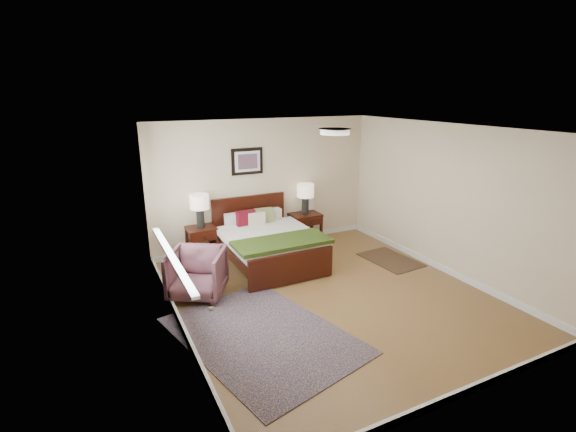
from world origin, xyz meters
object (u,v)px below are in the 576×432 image
object	(u,v)px
nightstand_left	(202,234)
lamp_right	(305,193)
bed	(268,238)
armchair	(197,274)
rug_persian	(262,335)
nightstand_right	(305,224)
lamp_left	(200,205)

from	to	relation	value
nightstand_left	lamp_right	size ratio (longest dim) A/B	1.01
lamp_right	bed	bearing A→B (deg)	-148.03
armchair	rug_persian	size ratio (longest dim) A/B	0.33
nightstand_right	lamp_left	world-z (taller)	lamp_left
nightstand_left	nightstand_right	bearing A→B (deg)	0.18
bed	armchair	world-z (taller)	bed
nightstand_left	armchair	world-z (taller)	armchair
lamp_right	lamp_left	bearing A→B (deg)	180.00
lamp_left	bed	bearing A→B (deg)	-35.48
nightstand_left	lamp_right	bearing A→B (deg)	0.57
bed	nightstand_left	distance (m)	1.22
lamp_right	armchair	bearing A→B (deg)	-151.76
bed	nightstand_right	size ratio (longest dim) A/B	3.20
nightstand_right	armchair	size ratio (longest dim) A/B	0.75
nightstand_right	rug_persian	size ratio (longest dim) A/B	0.24
nightstand_left	lamp_left	distance (m)	0.55
bed	nightstand_right	xyz separation A→B (m)	(1.15, 0.70, -0.11)
bed	lamp_right	bearing A→B (deg)	31.97
armchair	lamp_left	bearing A→B (deg)	102.98
bed	lamp_left	bearing A→B (deg)	144.52
nightstand_right	rug_persian	bearing A→B (deg)	-127.35
lamp_right	armchair	size ratio (longest dim) A/B	0.76
bed	lamp_left	world-z (taller)	lamp_left
armchair	nightstand_right	bearing A→B (deg)	58.65
lamp_left	armchair	distance (m)	1.61
armchair	lamp_right	bearing A→B (deg)	58.90
lamp_right	rug_persian	world-z (taller)	lamp_right
bed	lamp_right	xyz separation A→B (m)	(1.15, 0.72, 0.54)
lamp_left	rug_persian	size ratio (longest dim) A/B	0.25
lamp_left	armchair	bearing A→B (deg)	-107.68
rug_persian	nightstand_right	bearing A→B (deg)	38.82
lamp_left	rug_persian	world-z (taller)	lamp_left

